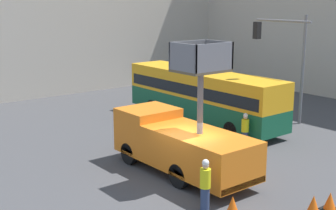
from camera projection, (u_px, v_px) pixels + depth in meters
ground_plane at (182, 183)px, 19.05m from camera, size 120.00×120.00×0.00m
utility_truck at (181, 142)px, 19.83m from camera, size 2.44×7.03×5.70m
city_bus at (202, 93)px, 27.95m from camera, size 2.48×11.34×3.13m
traffic_light_pole at (288, 52)px, 26.45m from camera, size 4.15×3.90×6.45m
road_worker_near_truck at (205, 185)px, 16.30m from camera, size 0.38×0.38×1.92m
road_worker_directing at (245, 130)px, 23.50m from camera, size 0.38×0.38×1.76m
traffic_cone_near_truck at (330, 201)px, 16.57m from camera, size 0.56×0.56×0.64m
traffic_cone_mid_road at (233, 207)px, 15.94m from camera, size 0.68×0.68×0.78m
traffic_cone_far_side at (313, 206)px, 16.10m from camera, size 0.64×0.64×0.73m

